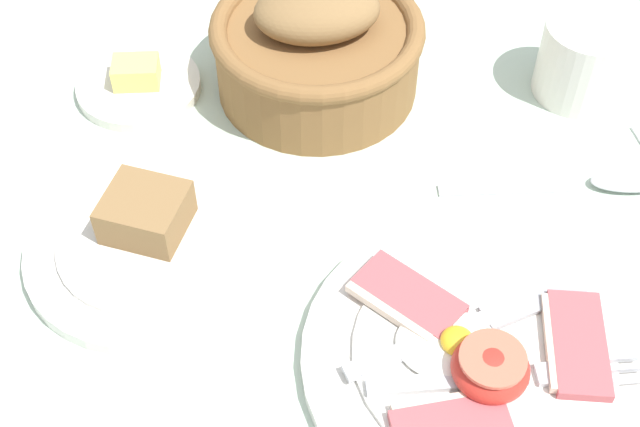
{
  "coord_description": "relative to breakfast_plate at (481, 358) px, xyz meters",
  "views": [
    {
      "loc": [
        -0.01,
        -0.32,
        0.54
      ],
      "look_at": [
        -0.07,
        0.11,
        0.02
      ],
      "focal_mm": 50.0,
      "sensor_mm": 36.0,
      "label": 1
    }
  ],
  "objects": [
    {
      "name": "bread_plate",
      "position": [
        -0.25,
        0.06,
        0.0
      ],
      "size": [
        0.18,
        0.18,
        0.05
      ],
      "color": "silver",
      "rests_on": "ground_plane"
    },
    {
      "name": "breakfast_plate",
      "position": [
        0.0,
        0.0,
        0.0
      ],
      "size": [
        0.25,
        0.25,
        0.04
      ],
      "color": "silver",
      "rests_on": "ground_plane"
    },
    {
      "name": "butter_dish",
      "position": [
        -0.31,
        0.24,
        -0.0
      ],
      "size": [
        0.11,
        0.11,
        0.03
      ],
      "color": "silver",
      "rests_on": "ground_plane"
    },
    {
      "name": "ground_plane",
      "position": [
        -0.05,
        -0.01,
        -0.01
      ],
      "size": [
        3.0,
        3.0,
        0.0
      ],
      "primitive_type": "plane",
      "color": "#B7CCB7"
    },
    {
      "name": "teaspoon_near_cup",
      "position": [
        0.09,
        0.18,
        -0.01
      ],
      "size": [
        0.19,
        0.06,
        0.01
      ],
      "rotation": [
        0.0,
        0.0,
        0.19
      ],
      "color": "silver",
      "rests_on": "ground_plane"
    },
    {
      "name": "bread_basket",
      "position": [
        -0.15,
        0.27,
        0.03
      ],
      "size": [
        0.18,
        0.18,
        0.1
      ],
      "color": "brown",
      "rests_on": "ground_plane"
    },
    {
      "name": "sugar_cup",
      "position": [
        0.08,
        0.3,
        0.03
      ],
      "size": [
        0.08,
        0.08,
        0.07
      ],
      "color": "white",
      "rests_on": "ground_plane"
    }
  ]
}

